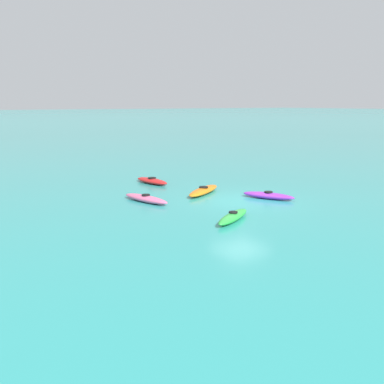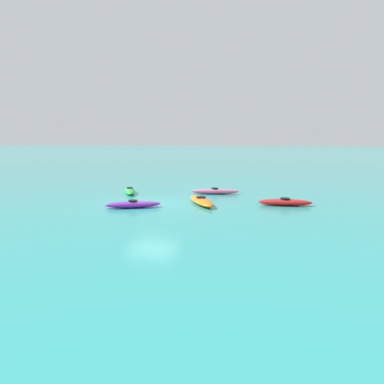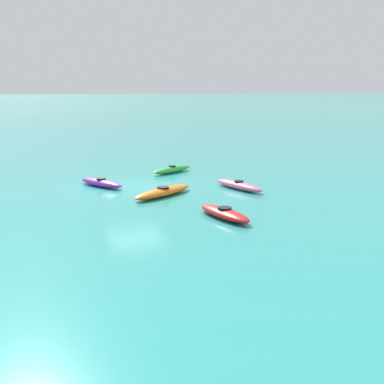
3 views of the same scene
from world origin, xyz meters
TOP-DOWN VIEW (x-y plane):
  - ground_plane at (0.00, 0.00)m, footprint 600.00×600.00m
  - kayak_green at (2.68, -2.63)m, footprint 1.84×2.63m
  - kayak_purple at (0.36, 1.42)m, footprint 2.64×1.80m
  - kayak_orange at (-2.45, -0.53)m, footprint 2.36×3.14m
  - kayak_pink at (-2.30, -3.97)m, footprint 2.97×1.30m
  - kayak_red at (-6.50, -1.40)m, footprint 2.71×1.18m

SIDE VIEW (x-z plane):
  - ground_plane at x=0.00m, z-range 0.00..0.00m
  - kayak_green at x=2.68m, z-range -0.02..0.35m
  - kayak_pink at x=-2.30m, z-range -0.02..0.35m
  - kayak_orange at x=-2.45m, z-range -0.02..0.35m
  - kayak_purple at x=0.36m, z-range -0.02..0.35m
  - kayak_red at x=-6.50m, z-range -0.02..0.35m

